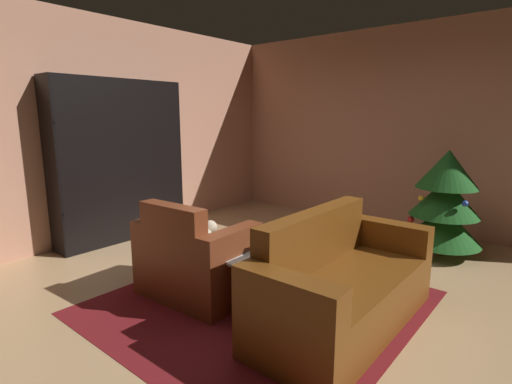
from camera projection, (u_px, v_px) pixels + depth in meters
The scene contains 11 objects.
ground_plane at pixel (274, 291), 3.60m from camera, with size 6.81×6.81×0.00m, color tan.
wall_back at pixel (398, 129), 5.49m from camera, with size 5.47×0.06×2.79m, color tan.
wall_left at pixel (107, 130), 5.02m from camera, with size 0.06×5.80×2.79m, color tan.
area_rug at pixel (261, 302), 3.37m from camera, with size 2.38×2.49×0.01m, color maroon.
bookshelf_unit at pixel (127, 164), 5.03m from camera, with size 0.34×1.72×2.03m.
armchair_red at pixel (195, 261), 3.45m from camera, with size 1.00×0.71×0.87m.
couch_red at pixel (341, 287), 2.99m from camera, with size 0.75×1.74×0.86m.
coffee_table at pixel (262, 259), 3.22m from camera, with size 0.68×0.68×0.47m.
book_stack_on_table at pixel (269, 247), 3.19m from camera, with size 0.21×0.16×0.13m.
bottle_on_table at pixel (282, 240), 3.27m from camera, with size 0.07×0.07×0.23m.
decorated_tree at pixel (445, 202), 4.41m from camera, with size 0.84×0.84×1.22m.
Camera 1 is at (2.01, -2.69, 1.59)m, focal length 27.43 mm.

